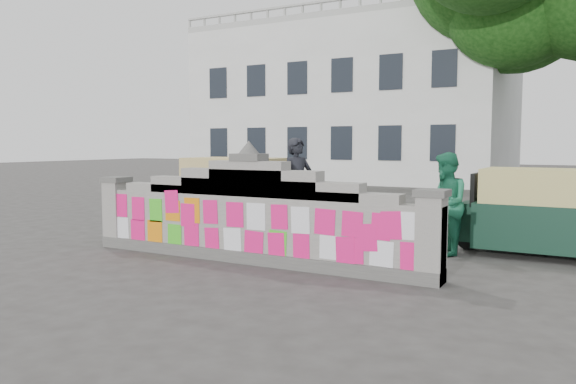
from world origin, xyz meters
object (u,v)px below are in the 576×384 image
object	(u,v)px
cyclist_bike	(297,218)
cyclist_rider	(298,199)
rickshaw_right	(545,211)
rickshaw_left	(239,191)
pedestrian	(445,204)

from	to	relation	value
cyclist_bike	cyclist_rider	distance (m)	0.37
cyclist_rider	rickshaw_right	world-z (taller)	cyclist_rider
rickshaw_left	rickshaw_right	world-z (taller)	rickshaw_left
cyclist_rider	rickshaw_left	world-z (taller)	cyclist_rider
cyclist_rider	rickshaw_left	size ratio (longest dim) A/B	0.62
cyclist_rider	rickshaw_right	size ratio (longest dim) A/B	0.66
cyclist_rider	rickshaw_left	bearing A→B (deg)	81.77
cyclist_rider	pedestrian	bearing A→B (deg)	-55.74
cyclist_rider	rickshaw_left	distance (m)	2.82
rickshaw_left	cyclist_bike	bearing A→B (deg)	-32.23
pedestrian	cyclist_rider	bearing A→B (deg)	-103.26
cyclist_rider	cyclist_bike	bearing A→B (deg)	50.68
cyclist_bike	cyclist_rider	size ratio (longest dim) A/B	1.12
cyclist_bike	pedestrian	xyz separation A→B (m)	(2.69, 0.48, 0.37)
rickshaw_right	pedestrian	bearing A→B (deg)	24.94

